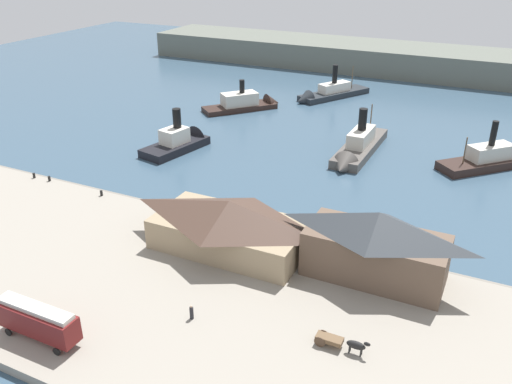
% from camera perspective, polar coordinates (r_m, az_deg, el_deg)
% --- Properties ---
extents(ground_plane, '(320.00, 320.00, 0.00)m').
position_cam_1_polar(ground_plane, '(82.26, 1.71, -3.40)').
color(ground_plane, '#385166').
extents(quay_promenade, '(110.00, 36.00, 1.20)m').
position_cam_1_polar(quay_promenade, '(65.64, -6.37, -11.32)').
color(quay_promenade, gray).
rests_on(quay_promenade, ground).
extents(seawall_edge, '(110.00, 0.80, 1.00)m').
position_cam_1_polar(seawall_edge, '(79.16, 0.64, -4.22)').
color(seawall_edge, slate).
rests_on(seawall_edge, ground).
extents(ferry_shed_central_terminal, '(20.87, 10.79, 7.13)m').
position_cam_1_polar(ferry_shed_central_terminal, '(72.22, -2.82, -3.45)').
color(ferry_shed_central_terminal, '#998466').
rests_on(ferry_shed_central_terminal, quay_promenade).
extents(ferry_shed_east_terminal, '(17.42, 8.15, 8.99)m').
position_cam_1_polar(ferry_shed_east_terminal, '(67.46, 12.63, -5.46)').
color(ferry_shed_east_terminal, brown).
rests_on(ferry_shed_east_terminal, quay_promenade).
extents(street_tram, '(9.75, 2.55, 4.17)m').
position_cam_1_polar(street_tram, '(61.93, -22.18, -12.43)').
color(street_tram, maroon).
rests_on(street_tram, quay_promenade).
extents(horse_cart, '(5.71, 1.33, 1.87)m').
position_cam_1_polar(horse_cart, '(57.95, 8.91, -15.40)').
color(horse_cart, brown).
rests_on(horse_cart, quay_promenade).
extents(pedestrian_walking_west, '(0.44, 0.44, 1.78)m').
position_cam_1_polar(pedestrian_walking_west, '(61.53, -6.85, -12.58)').
color(pedestrian_walking_west, '#232328').
rests_on(pedestrian_walking_west, quay_promenade).
extents(mooring_post_west, '(0.44, 0.44, 0.90)m').
position_cam_1_polar(mooring_post_west, '(91.63, -16.08, -0.12)').
color(mooring_post_west, black).
rests_on(mooring_post_west, quay_promenade).
extents(mooring_post_center_west, '(0.44, 0.44, 0.90)m').
position_cam_1_polar(mooring_post_center_west, '(100.04, -21.08, 1.34)').
color(mooring_post_center_west, black).
rests_on(mooring_post_center_west, quay_promenade).
extents(mooring_post_east, '(0.44, 0.44, 0.90)m').
position_cam_1_polar(mooring_post_east, '(102.32, -22.49, 1.63)').
color(mooring_post_east, black).
rests_on(mooring_post_east, quay_promenade).
extents(ferry_approaching_west, '(19.28, 19.53, 10.79)m').
position_cam_1_polar(ferry_approaching_west, '(112.72, 24.45, 3.29)').
color(ferry_approaching_west, black).
rests_on(ferry_approaching_west, ground).
extents(ferry_approaching_east, '(8.95, 16.83, 10.57)m').
position_cam_1_polar(ferry_approaching_east, '(112.31, -7.87, 5.39)').
color(ferry_approaching_east, black).
rests_on(ferry_approaching_east, ground).
extents(ferry_mid_harbor, '(15.97, 22.96, 10.44)m').
position_cam_1_polar(ferry_mid_harbor, '(147.96, 7.46, 10.28)').
color(ferry_mid_harbor, '#23282D').
rests_on(ferry_mid_harbor, ground).
extents(ferry_moored_east, '(17.25, 18.89, 9.59)m').
position_cam_1_polar(ferry_moored_east, '(137.72, -0.80, 9.40)').
color(ferry_moored_east, black).
rests_on(ferry_moored_east, ground).
extents(ferry_departing_north, '(5.76, 24.69, 10.70)m').
position_cam_1_polar(ferry_departing_north, '(108.69, 10.61, 4.51)').
color(ferry_departing_north, '#514C47').
rests_on(ferry_departing_north, ground).
extents(far_headland, '(180.00, 24.00, 8.00)m').
position_cam_1_polar(far_headland, '(181.77, 16.54, 13.20)').
color(far_headland, '#60665B').
rests_on(far_headland, ground).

